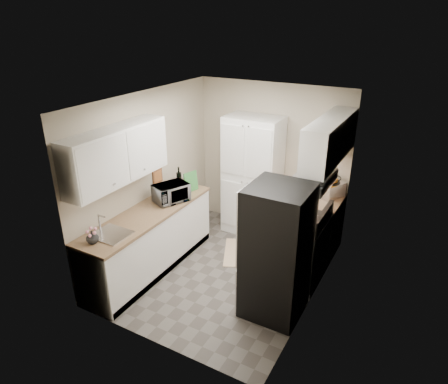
{
  "coord_description": "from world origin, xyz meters",
  "views": [
    {
      "loc": [
        2.36,
        -4.27,
        3.44
      ],
      "look_at": [
        -0.09,
        0.15,
        1.2
      ],
      "focal_mm": 32.0,
      "sensor_mm": 36.0,
      "label": 1
    }
  ],
  "objects_px": {
    "microwave": "(171,193)",
    "toaster_oven": "(330,189)",
    "wine_bottle": "(179,178)",
    "pantry_cabinet": "(252,176)",
    "electric_range": "(299,248)",
    "refrigerator": "(277,252)"
  },
  "relations": [
    {
      "from": "electric_range",
      "to": "wine_bottle",
      "type": "bearing_deg",
      "value": 177.1
    },
    {
      "from": "refrigerator",
      "to": "wine_bottle",
      "type": "xyz_separation_m",
      "value": [
        -2.04,
        0.9,
        0.23
      ]
    },
    {
      "from": "microwave",
      "to": "toaster_oven",
      "type": "relative_size",
      "value": 1.26
    },
    {
      "from": "refrigerator",
      "to": "wine_bottle",
      "type": "distance_m",
      "value": 2.24
    },
    {
      "from": "electric_range",
      "to": "wine_bottle",
      "type": "xyz_separation_m",
      "value": [
        -2.07,
        0.1,
        0.6
      ]
    },
    {
      "from": "microwave",
      "to": "toaster_oven",
      "type": "distance_m",
      "value": 2.39
    },
    {
      "from": "pantry_cabinet",
      "to": "microwave",
      "type": "relative_size",
      "value": 4.1
    },
    {
      "from": "electric_range",
      "to": "microwave",
      "type": "relative_size",
      "value": 2.32
    },
    {
      "from": "microwave",
      "to": "electric_range",
      "type": "bearing_deg",
      "value": -55.47
    },
    {
      "from": "wine_bottle",
      "to": "toaster_oven",
      "type": "distance_m",
      "value": 2.34
    },
    {
      "from": "microwave",
      "to": "wine_bottle",
      "type": "relative_size",
      "value": 1.53
    },
    {
      "from": "pantry_cabinet",
      "to": "toaster_oven",
      "type": "xyz_separation_m",
      "value": [
        1.28,
        0.02,
        0.03
      ]
    },
    {
      "from": "electric_range",
      "to": "microwave",
      "type": "xyz_separation_m",
      "value": [
        -1.88,
        -0.37,
        0.58
      ]
    },
    {
      "from": "refrigerator",
      "to": "toaster_oven",
      "type": "bearing_deg",
      "value": 85.31
    },
    {
      "from": "microwave",
      "to": "wine_bottle",
      "type": "bearing_deg",
      "value": 45.09
    },
    {
      "from": "pantry_cabinet",
      "to": "electric_range",
      "type": "height_order",
      "value": "pantry_cabinet"
    },
    {
      "from": "microwave",
      "to": "pantry_cabinet",
      "type": "bearing_deg",
      "value": -5.27
    },
    {
      "from": "wine_bottle",
      "to": "electric_range",
      "type": "bearing_deg",
      "value": -2.9
    },
    {
      "from": "refrigerator",
      "to": "microwave",
      "type": "xyz_separation_m",
      "value": [
        -1.85,
        0.43,
        0.21
      ]
    },
    {
      "from": "pantry_cabinet",
      "to": "toaster_oven",
      "type": "height_order",
      "value": "pantry_cabinet"
    },
    {
      "from": "electric_range",
      "to": "wine_bottle",
      "type": "height_order",
      "value": "wine_bottle"
    },
    {
      "from": "refrigerator",
      "to": "microwave",
      "type": "height_order",
      "value": "refrigerator"
    }
  ]
}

